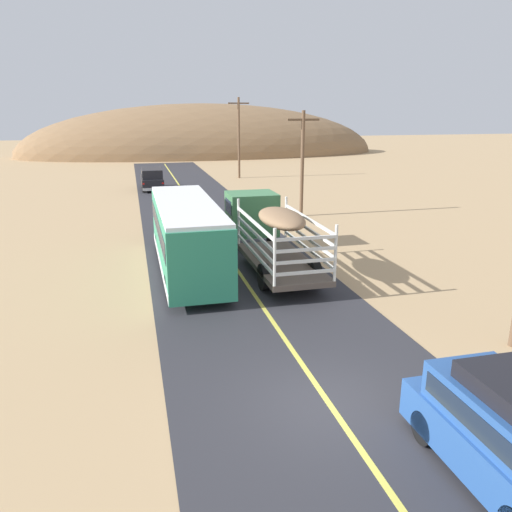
# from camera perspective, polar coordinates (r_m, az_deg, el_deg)

# --- Properties ---
(ground_plane) EXTENTS (240.00, 240.00, 0.00)m
(ground_plane) POSITION_cam_1_polar(r_m,az_deg,el_deg) (13.30, 8.28, -16.30)
(ground_plane) COLOR tan
(road_surface) EXTENTS (8.00, 120.00, 0.02)m
(road_surface) POSITION_cam_1_polar(r_m,az_deg,el_deg) (13.30, 8.28, -16.26)
(road_surface) COLOR #2D2D33
(road_surface) RESTS_ON ground
(road_centre_line) EXTENTS (0.16, 117.60, 0.00)m
(road_centre_line) POSITION_cam_1_polar(r_m,az_deg,el_deg) (13.29, 8.28, -16.22)
(road_centre_line) COLOR #D8CC4C
(road_centre_line) RESTS_ON road_surface
(suv_near) EXTENTS (1.90, 4.62, 2.29)m
(suv_near) POSITION_cam_1_polar(r_m,az_deg,el_deg) (11.31, 26.95, -17.62)
(suv_near) COLOR #264C8C
(suv_near) RESTS_ON road_surface
(livestock_truck) EXTENTS (2.53, 9.70, 3.02)m
(livestock_truck) POSITION_cam_1_polar(r_m,az_deg,el_deg) (24.55, 0.69, 3.80)
(livestock_truck) COLOR #3F7F4C
(livestock_truck) RESTS_ON road_surface
(bus) EXTENTS (2.54, 10.00, 3.21)m
(bus) POSITION_cam_1_polar(r_m,az_deg,el_deg) (22.54, -7.84, 2.38)
(bus) COLOR #2D8C66
(bus) RESTS_ON road_surface
(car_far) EXTENTS (1.90, 4.62, 1.93)m
(car_far) POSITION_cam_1_polar(r_m,az_deg,el_deg) (47.18, -11.75, 8.69)
(car_far) COLOR black
(car_far) RESTS_ON road_surface
(power_pole_mid) EXTENTS (2.20, 0.24, 7.05)m
(power_pole_mid) POSITION_cam_1_polar(r_m,az_deg,el_deg) (34.45, 5.29, 10.77)
(power_pole_mid) COLOR brown
(power_pole_mid) RESTS_ON ground
(power_pole_far) EXTENTS (2.20, 0.24, 8.28)m
(power_pole_far) POSITION_cam_1_polar(r_m,az_deg,el_deg) (54.08, -1.96, 13.53)
(power_pole_far) COLOR brown
(power_pole_far) RESTS_ON ground
(distant_hill) EXTENTS (57.58, 21.72, 15.92)m
(distant_hill) POSITION_cam_1_polar(r_m,az_deg,el_deg) (83.53, -5.97, 11.42)
(distant_hill) COLOR olive
(distant_hill) RESTS_ON ground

